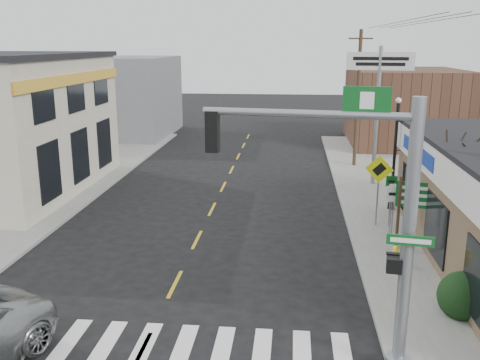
# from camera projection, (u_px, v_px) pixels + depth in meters

# --- Properties ---
(ground) EXTENTS (140.00, 140.00, 0.00)m
(ground) POSITION_uv_depth(u_px,v_px,m) (140.00, 354.00, 13.25)
(ground) COLOR black
(ground) RESTS_ON ground
(sidewalk_right) EXTENTS (6.00, 38.00, 0.13)m
(sidewalk_right) POSITION_uv_depth(u_px,v_px,m) (406.00, 207.00, 24.91)
(sidewalk_right) COLOR slate
(sidewalk_right) RESTS_ON ground
(sidewalk_left) EXTENTS (6.00, 38.00, 0.13)m
(sidewalk_left) POSITION_uv_depth(u_px,v_px,m) (36.00, 197.00, 26.62)
(sidewalk_left) COLOR slate
(sidewalk_left) RESTS_ON ground
(center_line) EXTENTS (0.12, 56.00, 0.01)m
(center_line) POSITION_uv_depth(u_px,v_px,m) (197.00, 240.00, 20.96)
(center_line) COLOR gold
(center_line) RESTS_ON ground
(crosswalk) EXTENTS (11.00, 2.20, 0.01)m
(crosswalk) POSITION_uv_depth(u_px,v_px,m) (145.00, 345.00, 13.63)
(crosswalk) COLOR silver
(crosswalk) RESTS_ON ground
(bldg_distant_right) EXTENTS (8.00, 10.00, 5.60)m
(bldg_distant_right) POSITION_uv_depth(u_px,v_px,m) (404.00, 107.00, 40.33)
(bldg_distant_right) COLOR brown
(bldg_distant_right) RESTS_ON ground
(bldg_distant_left) EXTENTS (9.00, 10.00, 6.40)m
(bldg_distant_left) POSITION_uv_depth(u_px,v_px,m) (116.00, 96.00, 44.34)
(bldg_distant_left) COLOR slate
(bldg_distant_left) RESTS_ON ground
(traffic_signal_pole) EXTENTS (5.12, 0.39, 6.49)m
(traffic_signal_pole) POSITION_uv_depth(u_px,v_px,m) (374.00, 210.00, 11.57)
(traffic_signal_pole) COLOR gray
(traffic_signal_pole) RESTS_ON sidewalk_right
(guide_sign) EXTENTS (1.54, 0.13, 2.70)m
(guide_sign) POSITION_uv_depth(u_px,v_px,m) (417.00, 202.00, 19.38)
(guide_sign) COLOR #44311F
(guide_sign) RESTS_ON sidewalk_right
(fire_hydrant) EXTENTS (0.20, 0.20, 0.65)m
(fire_hydrant) POSITION_uv_depth(u_px,v_px,m) (395.00, 254.00, 18.31)
(fire_hydrant) COLOR yellow
(fire_hydrant) RESTS_ON sidewalk_right
(ped_crossing_sign) EXTENTS (1.15, 0.08, 2.97)m
(ped_crossing_sign) POSITION_uv_depth(u_px,v_px,m) (379.00, 178.00, 21.76)
(ped_crossing_sign) COLOR gray
(ped_crossing_sign) RESTS_ON sidewalk_right
(lamp_post) EXTENTS (0.66, 0.52, 5.06)m
(lamp_post) POSITION_uv_depth(u_px,v_px,m) (397.00, 146.00, 23.72)
(lamp_post) COLOR black
(lamp_post) RESTS_ON sidewalk_right
(dance_center_sign) EXTENTS (3.40, 0.21, 7.23)m
(dance_center_sign) POSITION_uv_depth(u_px,v_px,m) (379.00, 82.00, 27.54)
(dance_center_sign) COLOR gray
(dance_center_sign) RESTS_ON sidewalk_right
(bare_tree) EXTENTS (2.61, 2.61, 5.22)m
(bare_tree) POSITION_uv_depth(u_px,v_px,m) (471.00, 144.00, 17.82)
(bare_tree) COLOR black
(bare_tree) RESTS_ON sidewalk_right
(shrub_front) EXTENTS (1.40, 1.40, 1.05)m
(shrub_front) POSITION_uv_depth(u_px,v_px,m) (463.00, 296.00, 14.86)
(shrub_front) COLOR #213A1A
(shrub_front) RESTS_ON sidewalk_right
(shrub_back) EXTENTS (1.00, 1.00, 0.75)m
(shrub_back) POSITION_uv_depth(u_px,v_px,m) (462.00, 224.00, 21.24)
(shrub_back) COLOR black
(shrub_back) RESTS_ON sidewalk_right
(utility_pole_far) EXTENTS (1.42, 0.21, 8.15)m
(utility_pole_far) POSITION_uv_depth(u_px,v_px,m) (358.00, 97.00, 32.20)
(utility_pole_far) COLOR #41321E
(utility_pole_far) RESTS_ON sidewalk_right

